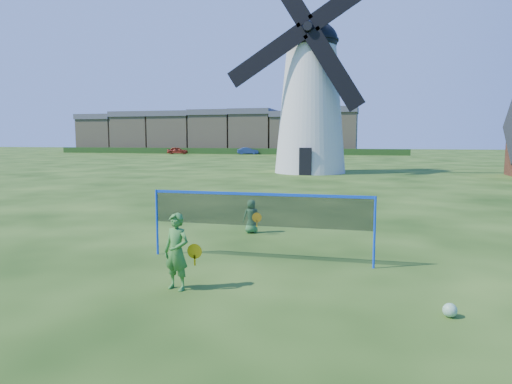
{
  "coord_description": "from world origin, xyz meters",
  "views": [
    {
      "loc": [
        2.76,
        -9.92,
        2.76
      ],
      "look_at": [
        0.2,
        0.5,
        1.5
      ],
      "focal_mm": 32.34,
      "sensor_mm": 36.0,
      "label": 1
    }
  ],
  "objects_px": {
    "windmill": "(311,98)",
    "play_ball": "(450,310)",
    "badminton_net": "(260,211)",
    "player_girl": "(177,252)",
    "player_boy": "(251,216)",
    "car_left": "(178,151)",
    "car_right": "(248,151)"
  },
  "relations": [
    {
      "from": "car_left",
      "to": "car_right",
      "type": "distance_m",
      "value": 12.0
    },
    {
      "from": "windmill",
      "to": "play_ball",
      "type": "distance_m",
      "value": 30.38
    },
    {
      "from": "player_girl",
      "to": "play_ball",
      "type": "bearing_deg",
      "value": 12.41
    },
    {
      "from": "car_left",
      "to": "car_right",
      "type": "height_order",
      "value": "car_left"
    },
    {
      "from": "car_right",
      "to": "play_ball",
      "type": "bearing_deg",
      "value": 178.84
    },
    {
      "from": "windmill",
      "to": "car_right",
      "type": "xyz_separation_m",
      "value": [
        -15.26,
        38.3,
        -5.29
      ]
    },
    {
      "from": "player_girl",
      "to": "car_left",
      "type": "height_order",
      "value": "player_girl"
    },
    {
      "from": "player_girl",
      "to": "player_boy",
      "type": "bearing_deg",
      "value": 104.36
    },
    {
      "from": "badminton_net",
      "to": "player_boy",
      "type": "height_order",
      "value": "badminton_net"
    },
    {
      "from": "badminton_net",
      "to": "windmill",
      "type": "bearing_deg",
      "value": 94.76
    },
    {
      "from": "player_boy",
      "to": "play_ball",
      "type": "height_order",
      "value": "player_boy"
    },
    {
      "from": "player_girl",
      "to": "play_ball",
      "type": "relative_size",
      "value": 6.42
    },
    {
      "from": "player_girl",
      "to": "badminton_net",
      "type": "bearing_deg",
      "value": 81.32
    },
    {
      "from": "badminton_net",
      "to": "player_boy",
      "type": "distance_m",
      "value": 3.15
    },
    {
      "from": "player_boy",
      "to": "play_ball",
      "type": "bearing_deg",
      "value": 106.06
    },
    {
      "from": "player_boy",
      "to": "badminton_net",
      "type": "bearing_deg",
      "value": 83.79
    },
    {
      "from": "play_ball",
      "to": "car_left",
      "type": "xyz_separation_m",
      "value": [
        -32.98,
        65.75,
        0.49
      ]
    },
    {
      "from": "player_girl",
      "to": "car_right",
      "type": "xyz_separation_m",
      "value": [
        -16.48,
        67.34,
        -0.13
      ]
    },
    {
      "from": "play_ball",
      "to": "car_left",
      "type": "relative_size",
      "value": 0.06
    },
    {
      "from": "player_girl",
      "to": "car_right",
      "type": "bearing_deg",
      "value": 118.83
    },
    {
      "from": "play_ball",
      "to": "badminton_net",
      "type": "bearing_deg",
      "value": 145.41
    },
    {
      "from": "player_boy",
      "to": "play_ball",
      "type": "xyz_separation_m",
      "value": [
        4.57,
        -5.44,
        -0.38
      ]
    },
    {
      "from": "windmill",
      "to": "player_boy",
      "type": "height_order",
      "value": "windmill"
    },
    {
      "from": "player_boy",
      "to": "car_left",
      "type": "height_order",
      "value": "car_left"
    },
    {
      "from": "player_girl",
      "to": "play_ball",
      "type": "height_order",
      "value": "player_girl"
    },
    {
      "from": "windmill",
      "to": "player_girl",
      "type": "bearing_deg",
      "value": -87.59
    },
    {
      "from": "car_right",
      "to": "car_left",
      "type": "bearing_deg",
      "value": 80.12
    },
    {
      "from": "player_girl",
      "to": "car_right",
      "type": "height_order",
      "value": "player_girl"
    },
    {
      "from": "windmill",
      "to": "play_ball",
      "type": "relative_size",
      "value": 76.91
    },
    {
      "from": "windmill",
      "to": "car_left",
      "type": "xyz_separation_m",
      "value": [
        -27.12,
        36.5,
        -5.27
      ]
    },
    {
      "from": "badminton_net",
      "to": "play_ball",
      "type": "relative_size",
      "value": 22.95
    },
    {
      "from": "player_girl",
      "to": "car_right",
      "type": "distance_m",
      "value": 69.32
    }
  ]
}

